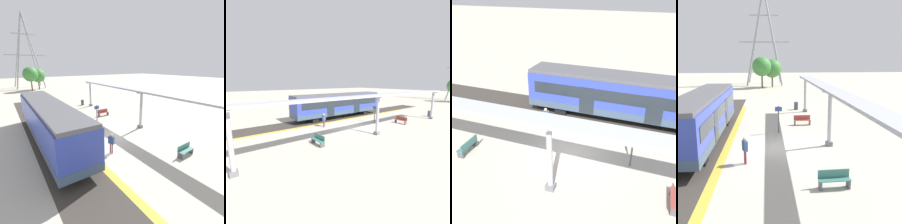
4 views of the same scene
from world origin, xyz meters
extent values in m
plane|color=#B1A99A|center=(0.00, 0.00, 0.00)|extent=(176.00, 176.00, 0.00)
cube|color=gold|center=(-3.57, 0.00, 0.00)|extent=(0.50, 30.71, 0.01)
cube|color=#38332D|center=(-5.42, 0.00, 0.00)|extent=(3.20, 42.71, 0.01)
cube|color=#2E3FA4|center=(-5.42, 2.11, 1.94)|extent=(2.60, 14.11, 2.60)
cube|color=#374B65|center=(-5.42, 2.11, 0.92)|extent=(2.63, 14.13, 0.55)
cube|color=#515156|center=(-5.42, 2.11, 3.36)|extent=(2.39, 14.11, 0.24)
cube|color=#1E262D|center=(-4.11, 2.11, 2.25)|extent=(0.03, 12.98, 0.84)
cube|color=#1E262D|center=(-4.10, -0.24, 1.69)|extent=(0.04, 1.10, 2.00)
cube|color=#1E262D|center=(-4.10, 4.46, 1.69)|extent=(0.04, 1.10, 2.00)
cube|color=black|center=(-5.42, -2.40, 0.32)|extent=(2.21, 0.90, 0.64)
cube|color=slate|center=(3.37, 0.12, 0.15)|extent=(0.44, 0.44, 0.30)
cylinder|color=#A5A3A8|center=(3.37, 0.12, 2.00)|extent=(0.28, 0.28, 3.41)
cube|color=#A5A3A8|center=(3.37, 0.12, 3.77)|extent=(1.10, 0.36, 0.12)
cube|color=#A8AAB2|center=(3.37, -0.09, 3.91)|extent=(1.20, 24.60, 0.16)
cube|color=brown|center=(2.28, 5.97, 0.44)|extent=(1.51, 0.47, 0.04)
cube|color=#4C4C51|center=(2.95, 5.98, 0.21)|extent=(0.11, 0.40, 0.42)
cube|color=#4C4C51|center=(1.61, 5.95, 0.21)|extent=(0.11, 0.40, 0.42)
cube|color=#377167|center=(2.21, -5.94, 0.44)|extent=(1.52, 0.50, 0.04)
cube|color=#377167|center=(2.20, -5.75, 0.66)|extent=(1.50, 0.12, 0.40)
cube|color=#4C4C51|center=(2.88, -5.91, 0.21)|extent=(0.11, 0.40, 0.42)
cube|color=#4C4C51|center=(1.54, -5.96, 0.21)|extent=(0.11, 0.40, 0.42)
cylinder|color=#4C4C51|center=(0.06, 3.61, 1.10)|extent=(0.10, 0.10, 2.20)
cube|color=#284C9E|center=(0.06, 3.61, 1.95)|extent=(0.56, 0.04, 0.36)
cylinder|color=maroon|center=(-2.10, -2.68, 0.39)|extent=(0.10, 0.10, 0.79)
cylinder|color=maroon|center=(-2.16, -2.53, 0.39)|extent=(0.10, 0.10, 0.79)
cube|color=#314C7D|center=(-2.13, -2.61, 1.08)|extent=(0.37, 0.50, 0.59)
sphere|color=beige|center=(-2.13, -2.61, 1.48)|extent=(0.21, 0.21, 0.21)
camera|label=1|loc=(-8.29, -11.94, 6.42)|focal=26.45mm
camera|label=2|loc=(13.57, -12.39, 5.21)|focal=26.33mm
camera|label=3|loc=(12.44, 4.29, 9.38)|focal=41.52mm
camera|label=4|loc=(-0.84, -17.17, 5.99)|focal=42.89mm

